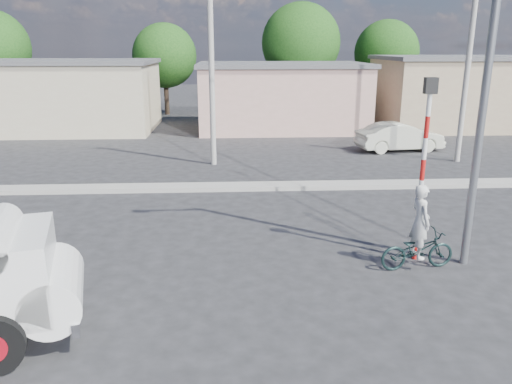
{
  "coord_description": "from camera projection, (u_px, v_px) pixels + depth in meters",
  "views": [
    {
      "loc": [
        -1.3,
        -9.57,
        5.03
      ],
      "look_at": [
        -0.61,
        3.11,
        1.3
      ],
      "focal_mm": 35.0,
      "sensor_mm": 36.0,
      "label": 1
    }
  ],
  "objects": [
    {
      "name": "ground_plane",
      "position": [
        292.0,
        291.0,
        10.65
      ],
      "size": [
        120.0,
        120.0,
        0.0
      ],
      "primitive_type": "plane",
      "color": "#252527",
      "rests_on": "ground"
    },
    {
      "name": "median",
      "position": [
        265.0,
        186.0,
        18.3
      ],
      "size": [
        40.0,
        0.8,
        0.16
      ],
      "primitive_type": "cube",
      "color": "#99968E",
      "rests_on": "ground"
    },
    {
      "name": "bicycle",
      "position": [
        417.0,
        250.0,
        11.6
      ],
      "size": [
        1.84,
        0.85,
        0.93
      ],
      "primitive_type": "imported",
      "rotation": [
        0.0,
        0.0,
        1.7
      ],
      "color": "#172A2A",
      "rests_on": "ground"
    },
    {
      "name": "cyclist",
      "position": [
        419.0,
        234.0,
        11.49
      ],
      "size": [
        0.5,
        0.68,
        1.74
      ],
      "primitive_type": "imported",
      "rotation": [
        0.0,
        0.0,
        1.7
      ],
      "color": "silver",
      "rests_on": "ground"
    },
    {
      "name": "car_cream",
      "position": [
        400.0,
        137.0,
        24.7
      ],
      "size": [
        4.41,
        2.09,
        1.4
      ],
      "primitive_type": "imported",
      "rotation": [
        0.0,
        0.0,
        1.72
      ],
      "color": "beige",
      "rests_on": "ground"
    },
    {
      "name": "traffic_pole",
      "position": [
        424.0,
        155.0,
        11.53
      ],
      "size": [
        0.28,
        0.18,
        4.36
      ],
      "color": "red",
      "rests_on": "ground"
    },
    {
      "name": "streetlight",
      "position": [
        483.0,
        49.0,
        10.62
      ],
      "size": [
        2.34,
        0.22,
        9.0
      ],
      "color": "slate",
      "rests_on": "ground"
    },
    {
      "name": "building_row",
      "position": [
        267.0,
        94.0,
        31.19
      ],
      "size": [
        37.8,
        7.3,
        4.44
      ],
      "color": "#C4B394",
      "rests_on": "ground"
    },
    {
      "name": "tree_row",
      "position": [
        215.0,
        49.0,
        36.6
      ],
      "size": [
        34.13,
        7.32,
        8.1
      ],
      "color": "#38281E",
      "rests_on": "ground"
    },
    {
      "name": "utility_poles",
      "position": [
        335.0,
        69.0,
        21.17
      ],
      "size": [
        35.4,
        0.24,
        8.0
      ],
      "color": "#99968E",
      "rests_on": "ground"
    }
  ]
}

